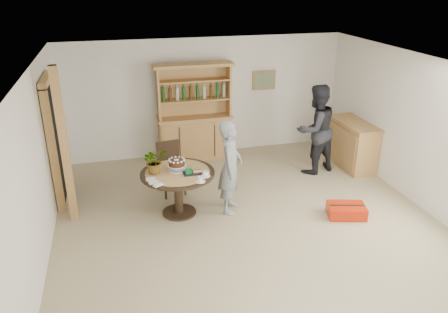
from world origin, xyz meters
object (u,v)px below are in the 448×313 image
(sideboard, at_px, (353,144))
(red_suitcase, at_px, (346,211))
(dining_chair, at_px, (170,164))
(adult_person, at_px, (315,129))
(dining_table, at_px, (178,180))
(teen_boy, at_px, (230,167))
(hutch, at_px, (195,127))

(sideboard, distance_m, red_suitcase, 2.19)
(sideboard, distance_m, dining_chair, 3.78)
(dining_chair, relative_size, adult_person, 0.53)
(dining_table, distance_m, red_suitcase, 2.80)
(dining_chair, height_order, teen_boy, teen_boy)
(hutch, xyz_separation_m, dining_table, (-0.72, -2.30, -0.08))
(adult_person, height_order, red_suitcase, adult_person)
(hutch, relative_size, red_suitcase, 2.98)
(sideboard, relative_size, teen_boy, 0.80)
(dining_table, xyz_separation_m, adult_person, (2.87, 1.00, 0.28))
(hutch, distance_m, teen_boy, 2.40)
(dining_table, height_order, adult_person, adult_person)
(hutch, height_order, sideboard, hutch)
(dining_table, height_order, red_suitcase, dining_table)
(dining_table, distance_m, teen_boy, 0.88)
(hutch, xyz_separation_m, teen_boy, (0.13, -2.40, 0.10))
(hutch, height_order, adult_person, hutch)
(hutch, relative_size, dining_chair, 2.16)
(sideboard, bearing_deg, adult_person, -176.11)
(hutch, height_order, dining_chair, hutch)
(red_suitcase, bearing_deg, hutch, 137.22)
(teen_boy, relative_size, adult_person, 0.89)
(hutch, xyz_separation_m, red_suitcase, (1.92, -3.09, -0.59))
(red_suitcase, bearing_deg, teen_boy, 174.34)
(teen_boy, xyz_separation_m, adult_person, (2.02, 1.10, 0.10))
(dining_chair, bearing_deg, adult_person, -5.48)
(hutch, bearing_deg, sideboard, -22.21)
(red_suitcase, bearing_deg, adult_person, 98.02)
(hutch, relative_size, sideboard, 1.62)
(sideboard, height_order, dining_chair, dining_chair)
(adult_person, bearing_deg, sideboard, 167.45)
(sideboard, bearing_deg, teen_boy, -158.35)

